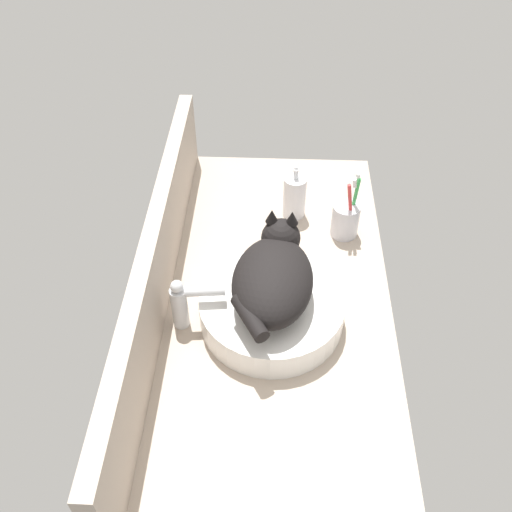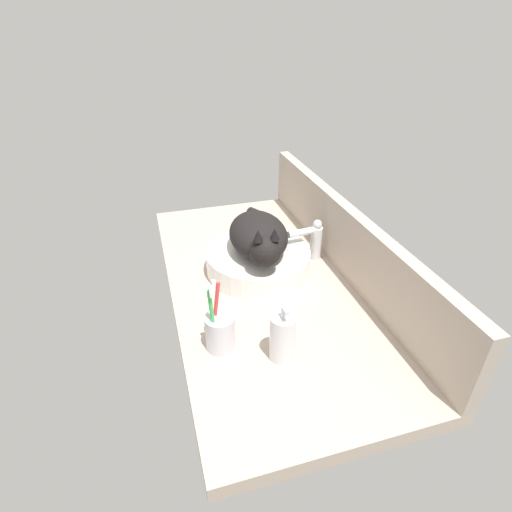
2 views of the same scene
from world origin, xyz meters
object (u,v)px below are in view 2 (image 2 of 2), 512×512
object	(u,v)px
soap_dispenser	(282,337)
toothbrush_cup	(220,331)
cat	(258,236)
sink_basin	(257,261)
faucet	(313,238)

from	to	relation	value
soap_dispenser	toothbrush_cup	world-z (taller)	toothbrush_cup
cat	soap_dispenser	world-z (taller)	cat
sink_basin	soap_dispenser	world-z (taller)	soap_dispenser
sink_basin	faucet	world-z (taller)	faucet
cat	soap_dispenser	distance (cm)	36.12
faucet	soap_dispenser	distance (cm)	45.30
cat	faucet	distance (cm)	20.33
sink_basin	toothbrush_cup	bearing A→B (deg)	-30.88
cat	faucet	world-z (taller)	cat
sink_basin	cat	distance (cm)	9.36
cat	faucet	size ratio (longest dim) A/B	2.36
cat	toothbrush_cup	distance (cm)	34.05
sink_basin	soap_dispenser	distance (cm)	36.94
toothbrush_cup	faucet	bearing A→B (deg)	130.38
soap_dispenser	cat	bearing A→B (deg)	172.59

